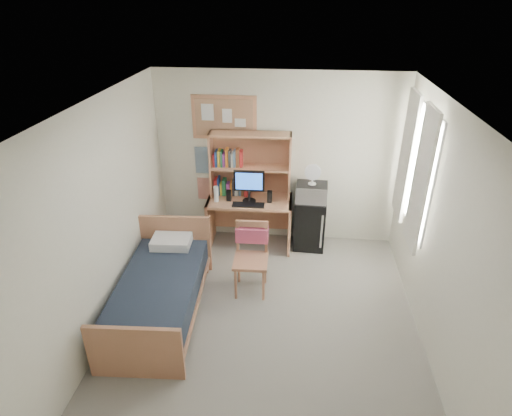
# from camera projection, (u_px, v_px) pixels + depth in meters

# --- Properties ---
(floor) EXTENTS (3.60, 4.20, 0.02)m
(floor) POSITION_uv_depth(u_px,v_px,m) (265.00, 325.00, 5.10)
(floor) COLOR gray
(floor) RESTS_ON ground
(ceiling) EXTENTS (3.60, 4.20, 0.02)m
(ceiling) POSITION_uv_depth(u_px,v_px,m) (267.00, 107.00, 3.91)
(ceiling) COLOR silver
(ceiling) RESTS_ON wall_back
(wall_back) EXTENTS (3.60, 0.04, 2.60)m
(wall_back) POSITION_uv_depth(u_px,v_px,m) (277.00, 160.00, 6.36)
(wall_back) COLOR white
(wall_back) RESTS_ON floor
(wall_front) EXTENTS (3.60, 0.04, 2.60)m
(wall_front) POSITION_uv_depth(u_px,v_px,m) (238.00, 400.00, 2.65)
(wall_front) COLOR white
(wall_front) RESTS_ON floor
(wall_left) EXTENTS (0.04, 4.20, 2.60)m
(wall_left) POSITION_uv_depth(u_px,v_px,m) (102.00, 222.00, 4.67)
(wall_left) COLOR white
(wall_left) RESTS_ON floor
(wall_right) EXTENTS (0.04, 4.20, 2.60)m
(wall_right) POSITION_uv_depth(u_px,v_px,m) (442.00, 239.00, 4.34)
(wall_right) COLOR white
(wall_right) RESTS_ON floor
(window_unit) EXTENTS (0.10, 1.40, 1.70)m
(window_unit) POSITION_uv_depth(u_px,v_px,m) (415.00, 168.00, 5.27)
(window_unit) COLOR white
(window_unit) RESTS_ON wall_right
(curtain_left) EXTENTS (0.04, 0.55, 1.70)m
(curtain_left) POSITION_uv_depth(u_px,v_px,m) (421.00, 181.00, 4.92)
(curtain_left) COLOR silver
(curtain_left) RESTS_ON wall_right
(curtain_right) EXTENTS (0.04, 0.55, 1.70)m
(curtain_right) POSITION_uv_depth(u_px,v_px,m) (406.00, 156.00, 5.63)
(curtain_right) COLOR silver
(curtain_right) RESTS_ON wall_right
(bulletin_board) EXTENTS (0.94, 0.03, 0.64)m
(bulletin_board) POSITION_uv_depth(u_px,v_px,m) (224.00, 117.00, 6.13)
(bulletin_board) COLOR tan
(bulletin_board) RESTS_ON wall_back
(poster_wave) EXTENTS (0.30, 0.01, 0.42)m
(poster_wave) POSITION_uv_depth(u_px,v_px,m) (205.00, 160.00, 6.48)
(poster_wave) COLOR #225988
(poster_wave) RESTS_ON wall_back
(poster_japan) EXTENTS (0.28, 0.01, 0.36)m
(poster_japan) POSITION_uv_depth(u_px,v_px,m) (207.00, 189.00, 6.69)
(poster_japan) COLOR red
(poster_japan) RESTS_ON wall_back
(desk) EXTENTS (1.26, 0.65, 0.78)m
(desk) POSITION_uv_depth(u_px,v_px,m) (250.00, 222.00, 6.52)
(desk) COLOR tan
(desk) RESTS_ON floor
(desk_chair) EXTENTS (0.49, 0.49, 0.96)m
(desk_chair) POSITION_uv_depth(u_px,v_px,m) (251.00, 260.00, 5.46)
(desk_chair) COLOR #B77A56
(desk_chair) RESTS_ON floor
(mini_fridge) EXTENTS (0.48, 0.48, 0.79)m
(mini_fridge) POSITION_uv_depth(u_px,v_px,m) (310.00, 223.00, 6.50)
(mini_fridge) COLOR black
(mini_fridge) RESTS_ON floor
(bed) EXTENTS (1.03, 1.92, 0.52)m
(bed) POSITION_uv_depth(u_px,v_px,m) (160.00, 297.00, 5.15)
(bed) COLOR #1A2230
(bed) RESTS_ON floor
(hutch) EXTENTS (1.19, 0.32, 0.97)m
(hutch) POSITION_uv_depth(u_px,v_px,m) (250.00, 165.00, 6.25)
(hutch) COLOR tan
(hutch) RESTS_ON desk
(monitor) EXTENTS (0.44, 0.04, 0.47)m
(monitor) POSITION_uv_depth(u_px,v_px,m) (249.00, 187.00, 6.18)
(monitor) COLOR black
(monitor) RESTS_ON desk
(keyboard) EXTENTS (0.47, 0.16, 0.02)m
(keyboard) POSITION_uv_depth(u_px,v_px,m) (248.00, 205.00, 6.16)
(keyboard) COLOR black
(keyboard) RESTS_ON desk
(speaker_left) EXTENTS (0.07, 0.07, 0.16)m
(speaker_left) POSITION_uv_depth(u_px,v_px,m) (229.00, 196.00, 6.27)
(speaker_left) COLOR black
(speaker_left) RESTS_ON desk
(speaker_right) EXTENTS (0.07, 0.07, 0.17)m
(speaker_right) POSITION_uv_depth(u_px,v_px,m) (270.00, 197.00, 6.22)
(speaker_right) COLOR black
(speaker_right) RESTS_ON desk
(water_bottle) EXTENTS (0.07, 0.07, 0.24)m
(water_bottle) POSITION_uv_depth(u_px,v_px,m) (216.00, 194.00, 6.23)
(water_bottle) COLOR white
(water_bottle) RESTS_ON desk
(hoodie) EXTENTS (0.42, 0.14, 0.20)m
(hoodie) POSITION_uv_depth(u_px,v_px,m) (252.00, 235.00, 5.51)
(hoodie) COLOR #D24F6D
(hoodie) RESTS_ON desk_chair
(microwave) EXTENTS (0.47, 0.36, 0.26)m
(microwave) POSITION_uv_depth(u_px,v_px,m) (312.00, 192.00, 6.24)
(microwave) COLOR #B8B9BD
(microwave) RESTS_ON mini_fridge
(desk_fan) EXTENTS (0.24, 0.24, 0.29)m
(desk_fan) POSITION_uv_depth(u_px,v_px,m) (313.00, 175.00, 6.12)
(desk_fan) COLOR white
(desk_fan) RESTS_ON microwave
(pillow) EXTENTS (0.52, 0.38, 0.12)m
(pillow) POSITION_uv_depth(u_px,v_px,m) (171.00, 242.00, 5.67)
(pillow) COLOR white
(pillow) RESTS_ON bed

